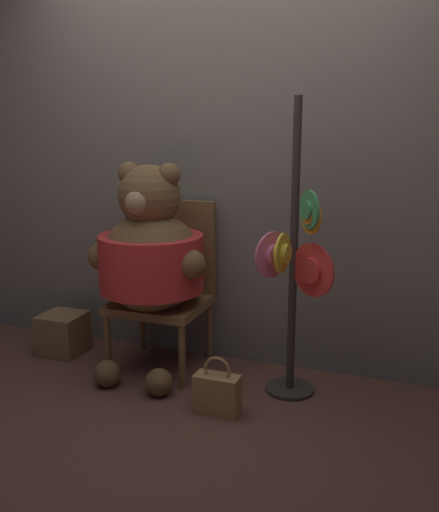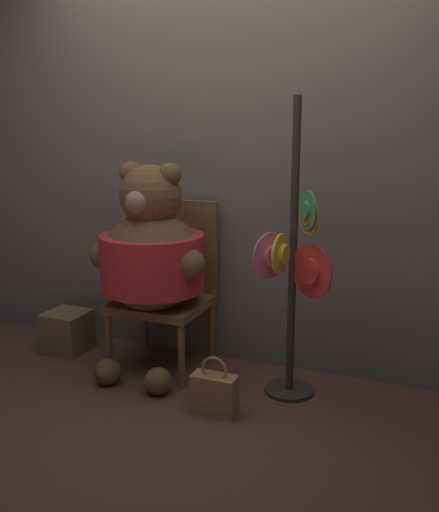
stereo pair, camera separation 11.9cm
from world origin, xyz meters
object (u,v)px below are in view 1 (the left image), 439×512
chair (166,282)px  handbag_on_ground (217,392)px  teddy_bear (151,256)px  hat_display_rack (295,270)px

chair → handbag_on_ground: size_ratio=3.25×
teddy_bear → handbag_on_ground: (0.54, -0.33, -0.62)m
handbag_on_ground → teddy_bear: bearing=148.4°
teddy_bear → handbag_on_ground: bearing=-31.6°
handbag_on_ground → hat_display_rack: bearing=43.2°
chair → handbag_on_ground: bearing=-44.1°
chair → teddy_bear: teddy_bear is taller
teddy_bear → handbag_on_ground: size_ratio=4.04×
hat_display_rack → handbag_on_ground: size_ratio=5.16×
chair → hat_display_rack: hat_display_rack is taller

